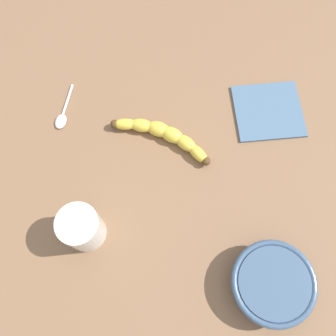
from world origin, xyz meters
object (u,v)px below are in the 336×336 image
object	(u,v)px
smoothie_glass	(82,228)
ceramic_bowl	(272,283)
banana	(163,135)
teaspoon	(62,119)

from	to	relation	value
smoothie_glass	ceramic_bowl	world-z (taller)	smoothie_glass
banana	ceramic_bowl	bearing A→B (deg)	146.99
banana	ceramic_bowl	size ratio (longest dim) A/B	1.40
ceramic_bowl	banana	bearing A→B (deg)	124.39
smoothie_glass	teaspoon	size ratio (longest dim) A/B	0.82
teaspoon	ceramic_bowl	bearing A→B (deg)	61.42
ceramic_bowl	teaspoon	bearing A→B (deg)	141.71
banana	ceramic_bowl	world-z (taller)	ceramic_bowl
smoothie_glass	teaspoon	distance (cm)	26.05
ceramic_bowl	teaspoon	world-z (taller)	ceramic_bowl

